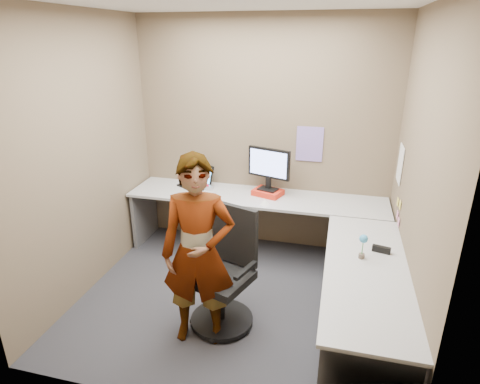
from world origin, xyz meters
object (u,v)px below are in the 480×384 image
(monitor, at_px, (269,166))
(office_chair, at_px, (225,279))
(person, at_px, (198,253))
(desk, at_px, (286,234))

(monitor, distance_m, office_chair, 1.52)
(office_chair, distance_m, person, 0.48)
(desk, distance_m, office_chair, 0.84)
(office_chair, relative_size, person, 0.65)
(office_chair, bearing_deg, monitor, 104.02)
(desk, xyz_separation_m, office_chair, (-0.43, -0.70, -0.15))
(desk, relative_size, office_chair, 2.79)
(office_chair, height_order, person, person)
(monitor, distance_m, person, 1.67)
(monitor, bearing_deg, person, -81.51)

